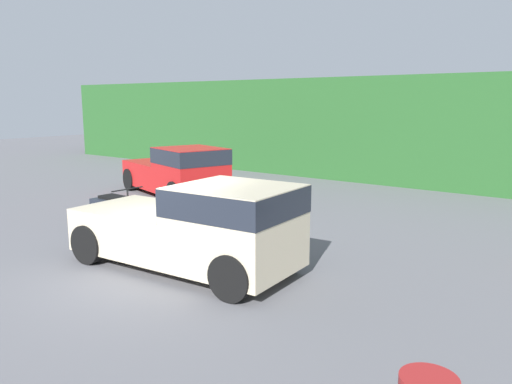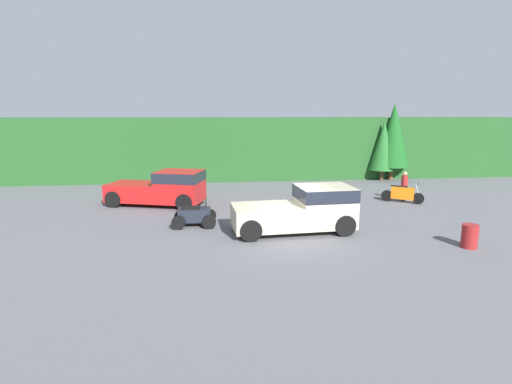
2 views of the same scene
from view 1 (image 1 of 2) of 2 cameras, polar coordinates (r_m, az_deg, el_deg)
ground_plane at (r=10.92m, az=-10.29°, el=-8.71°), size 80.00×80.00×0.00m
hillside_backdrop at (r=24.21m, az=18.75°, el=6.85°), size 44.00×6.00×4.59m
pickup_truck_red at (r=18.73m, az=-8.78°, el=2.46°), size 5.46×3.44×1.91m
pickup_truck_second at (r=10.40m, az=-6.33°, el=-3.78°), size 5.15×2.46×1.91m
quad_atv at (r=14.82m, az=-15.59°, el=-2.06°), size 1.94×1.38×1.15m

